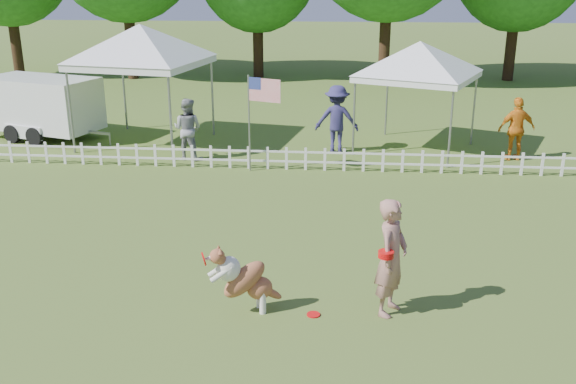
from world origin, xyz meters
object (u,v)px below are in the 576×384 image
at_px(canopy_tent_right, 417,98).
at_px(spectator_c, 516,129).
at_px(cargo_trailer, 42,107).
at_px(canopy_tent_left, 144,87).
at_px(dog, 246,279).
at_px(handler, 392,257).
at_px(flag_pole, 249,124).
at_px(frisbee_on_turf, 313,315).
at_px(spectator_a, 188,129).
at_px(spectator_b, 337,119).

bearing_deg(canopy_tent_right, spectator_c, 4.91).
bearing_deg(cargo_trailer, canopy_tent_left, 10.78).
height_order(dog, canopy_tent_left, canopy_tent_left).
height_order(canopy_tent_right, cargo_trailer, canopy_tent_right).
height_order(handler, flag_pole, flag_pole).
bearing_deg(flag_pole, canopy_tent_left, 165.21).
xyz_separation_m(frisbee_on_turf, flag_pole, (-2.00, 7.30, 1.23)).
distance_m(dog, spectator_c, 10.84).
distance_m(handler, canopy_tent_right, 9.71).
relative_size(canopy_tent_left, spectator_c, 1.98).
bearing_deg(spectator_a, canopy_tent_left, -30.36).
relative_size(frisbee_on_turf, flag_pole, 0.08).
height_order(handler, spectator_c, handler).
relative_size(cargo_trailer, flag_pole, 1.74).
bearing_deg(flag_pole, spectator_b, 64.69).
height_order(frisbee_on_turf, canopy_tent_left, canopy_tent_left).
distance_m(flag_pole, spectator_a, 2.12).
distance_m(canopy_tent_left, spectator_c, 10.64).
height_order(dog, frisbee_on_turf, dog).
bearing_deg(spectator_a, handler, 135.22).
xyz_separation_m(handler, dog, (-2.16, -0.20, -0.35)).
distance_m(dog, spectator_b, 9.47).
bearing_deg(handler, spectator_a, 56.12).
bearing_deg(frisbee_on_turf, spectator_a, 114.97).
bearing_deg(spectator_b, flag_pole, 44.49).
height_order(canopy_tent_left, spectator_a, canopy_tent_left).
height_order(canopy_tent_right, spectator_a, canopy_tent_right).
height_order(dog, canopy_tent_right, canopy_tent_right).
xyz_separation_m(cargo_trailer, spectator_c, (13.97, -1.32, -0.09)).
xyz_separation_m(cargo_trailer, spectator_a, (5.04, -2.00, -0.11)).
bearing_deg(canopy_tent_right, canopy_tent_left, -157.29).
xyz_separation_m(frisbee_on_turf, spectator_a, (-3.85, 8.27, 0.84)).
bearing_deg(canopy_tent_left, frisbee_on_turf, -50.62).
distance_m(handler, canopy_tent_left, 11.72).
distance_m(canopy_tent_right, spectator_b, 2.36).
bearing_deg(spectator_b, canopy_tent_right, -168.17).
distance_m(handler, spectator_b, 9.22).
xyz_separation_m(canopy_tent_right, spectator_b, (-2.25, -0.42, -0.56)).
height_order(canopy_tent_left, spectator_b, canopy_tent_left).
bearing_deg(spectator_c, dog, 45.29).
relative_size(handler, cargo_trailer, 0.42).
relative_size(canopy_tent_right, cargo_trailer, 0.70).
height_order(canopy_tent_right, flag_pole, canopy_tent_right).
height_order(handler, canopy_tent_left, canopy_tent_left).
relative_size(canopy_tent_left, canopy_tent_right, 1.13).
bearing_deg(handler, flag_pole, 48.28).
distance_m(frisbee_on_turf, cargo_trailer, 13.61).
bearing_deg(spectator_a, canopy_tent_right, -152.83).
bearing_deg(canopy_tent_left, spectator_a, -33.60).
height_order(dog, cargo_trailer, cargo_trailer).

